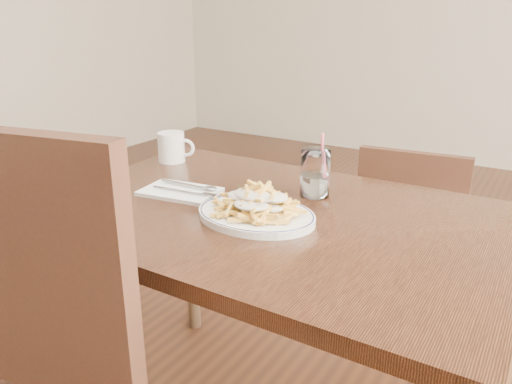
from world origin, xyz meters
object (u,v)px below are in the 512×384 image
Objects in this scene: water_glass at (315,176)px; coffee_mug at (172,147)px; table at (267,238)px; loaded_fries at (256,199)px; chair_far at (410,237)px; fries_plate at (256,215)px.

water_glass is 0.56m from coffee_mug.
table is 4.83× the size of loaded_fries.
loaded_fries is 0.24m from water_glass.
coffee_mug is at bearing 156.18° from table.
coffee_mug is (-0.71, -0.47, 0.35)m from chair_far.
fries_plate reaches higher than table.
table is 0.22m from water_glass.
loaded_fries is at bearing -85.64° from table.
chair_far is at bearing 75.43° from fries_plate.
chair_far is 0.92m from coffee_mug.
coffee_mug is (-0.51, 0.29, -0.00)m from loaded_fries.
chair_far is 0.86m from loaded_fries.
chair_far is 4.45× the size of water_glass.
coffee_mug is (-0.51, 0.22, 0.13)m from table.
loaded_fries reaches higher than table.
loaded_fries is 1.39× the size of water_glass.
table is 0.11m from fries_plate.
table is at bearing -107.92° from water_glass.
water_glass reaches higher than chair_far.
chair_far is at bearing 33.66° from coffee_mug.
table is at bearing 94.36° from loaded_fries.
table is 0.15m from loaded_fries.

